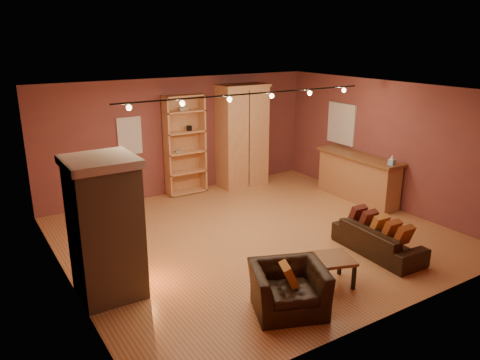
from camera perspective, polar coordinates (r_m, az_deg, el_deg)
floor at (r=9.18m, az=1.95°, el=-6.76°), size 7.00×7.00×0.00m
ceiling at (r=8.44m, az=2.14°, el=10.88°), size 7.00×7.00×0.00m
back_wall at (r=11.47m, az=-7.15°, el=5.35°), size 7.00×0.02×2.80m
left_wall at (r=7.42m, az=-20.97°, el=-2.28°), size 0.02×6.50×2.80m
right_wall at (r=11.01m, az=17.34°, el=4.20°), size 0.02×6.50×2.80m
fireplace at (r=7.08m, az=-16.03°, el=-5.66°), size 1.01×0.98×2.12m
back_window at (r=10.94m, az=-13.32°, el=5.26°), size 0.56×0.04×0.86m
bookcase at (r=11.39m, az=-6.89°, el=4.38°), size 0.99×0.38×2.41m
armoire at (r=11.93m, az=0.27°, el=5.44°), size 1.27×0.72×2.59m
bar_counter at (r=11.31m, az=14.16°, el=0.34°), size 0.61×2.27×1.08m
tissue_box at (r=10.49m, az=18.02°, el=2.25°), size 0.14×0.14×0.22m
right_window at (r=11.87m, az=12.25°, el=6.73°), size 0.05×0.90×1.00m
loveseat at (r=8.69m, az=16.53°, el=-6.38°), size 0.58×1.75×0.74m
armchair at (r=6.71m, az=5.96°, el=-12.18°), size 1.19×0.99×0.89m
coffee_table at (r=7.49m, az=11.24°, el=-9.68°), size 0.75×0.75×0.45m
track_rail at (r=8.62m, az=1.38°, el=10.25°), size 5.20×0.09×0.13m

